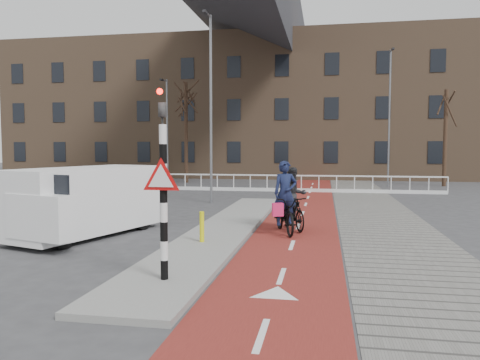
# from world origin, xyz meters

# --- Properties ---
(ground) EXTENTS (120.00, 120.00, 0.00)m
(ground) POSITION_xyz_m (0.00, 0.00, 0.00)
(ground) COLOR #38383A
(ground) RESTS_ON ground
(bike_lane) EXTENTS (2.50, 60.00, 0.01)m
(bike_lane) POSITION_xyz_m (1.50, 10.00, 0.01)
(bike_lane) COLOR maroon
(bike_lane) RESTS_ON ground
(sidewalk) EXTENTS (3.00, 60.00, 0.01)m
(sidewalk) POSITION_xyz_m (4.30, 10.00, 0.01)
(sidewalk) COLOR slate
(sidewalk) RESTS_ON ground
(curb_island) EXTENTS (1.80, 16.00, 0.12)m
(curb_island) POSITION_xyz_m (-0.70, 4.00, 0.06)
(curb_island) COLOR gray
(curb_island) RESTS_ON ground
(traffic_signal) EXTENTS (0.80, 0.80, 3.68)m
(traffic_signal) POSITION_xyz_m (-0.60, -2.02, 1.99)
(traffic_signal) COLOR black
(traffic_signal) RESTS_ON curb_island
(bollard) EXTENTS (0.12, 0.12, 0.79)m
(bollard) POSITION_xyz_m (-0.81, 1.48, 0.52)
(bollard) COLOR yellow
(bollard) RESTS_ON curb_island
(cyclist_near) EXTENTS (1.35, 2.23, 2.17)m
(cyclist_near) POSITION_xyz_m (1.17, 3.72, 0.74)
(cyclist_near) COLOR black
(cyclist_near) RESTS_ON bike_lane
(cyclist_far) EXTENTS (1.21, 1.87, 1.95)m
(cyclist_far) POSITION_xyz_m (1.38, 4.35, 0.82)
(cyclist_far) COLOR black
(cyclist_far) RESTS_ON bike_lane
(van) EXTENTS (3.12, 4.98, 2.00)m
(van) POSITION_xyz_m (-4.51, 2.25, 1.05)
(van) COLOR white
(van) RESTS_ON ground
(railing) EXTENTS (28.00, 0.10, 0.99)m
(railing) POSITION_xyz_m (-5.00, 17.00, 0.31)
(railing) COLOR silver
(railing) RESTS_ON ground
(townhouse_row) EXTENTS (46.00, 10.00, 15.90)m
(townhouse_row) POSITION_xyz_m (-3.00, 32.00, 7.81)
(townhouse_row) COLOR #7F6047
(townhouse_row) RESTS_ON ground
(tree_mid) EXTENTS (0.27, 0.27, 7.29)m
(tree_mid) POSITION_xyz_m (-7.67, 22.79, 3.64)
(tree_mid) COLOR #322016
(tree_mid) RESTS_ON ground
(tree_right) EXTENTS (0.26, 0.26, 6.37)m
(tree_right) POSITION_xyz_m (10.14, 22.70, 3.19)
(tree_right) COLOR #322016
(tree_right) RESTS_ON ground
(streetlight_near) EXTENTS (0.12, 0.12, 8.58)m
(streetlight_near) POSITION_xyz_m (-2.86, 10.88, 4.29)
(streetlight_near) COLOR slate
(streetlight_near) RESTS_ON ground
(streetlight_left) EXTENTS (0.12, 0.12, 7.11)m
(streetlight_left) POSITION_xyz_m (-8.17, 20.09, 3.55)
(streetlight_left) COLOR slate
(streetlight_left) RESTS_ON ground
(streetlight_right) EXTENTS (0.12, 0.12, 8.86)m
(streetlight_right) POSITION_xyz_m (6.43, 21.70, 4.43)
(streetlight_right) COLOR slate
(streetlight_right) RESTS_ON ground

